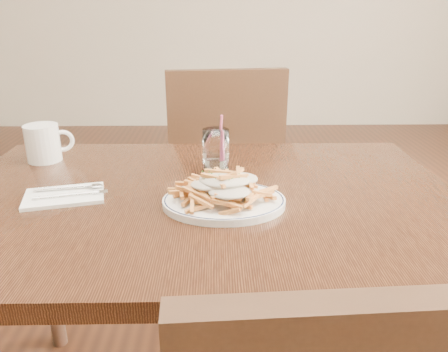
{
  "coord_description": "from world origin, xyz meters",
  "views": [
    {
      "loc": [
        0.03,
        -0.94,
        1.16
      ],
      "look_at": [
        0.05,
        -0.06,
        0.82
      ],
      "focal_mm": 35.0,
      "sensor_mm": 36.0,
      "label": 1
    }
  ],
  "objects_px": {
    "coffee_mug": "(44,143)",
    "table": "(204,224)",
    "fries_plate": "(224,202)",
    "chair_far": "(223,168)",
    "water_glass": "(216,153)",
    "loaded_fries": "(224,184)"
  },
  "relations": [
    {
      "from": "coffee_mug",
      "to": "table",
      "type": "bearing_deg",
      "value": -28.51
    },
    {
      "from": "fries_plate",
      "to": "coffee_mug",
      "type": "height_order",
      "value": "coffee_mug"
    },
    {
      "from": "chair_far",
      "to": "water_glass",
      "type": "relative_size",
      "value": 6.24
    },
    {
      "from": "water_glass",
      "to": "chair_far",
      "type": "bearing_deg",
      "value": 87.14
    },
    {
      "from": "coffee_mug",
      "to": "chair_far",
      "type": "bearing_deg",
      "value": 43.81
    },
    {
      "from": "fries_plate",
      "to": "table",
      "type": "bearing_deg",
      "value": 125.64
    },
    {
      "from": "fries_plate",
      "to": "loaded_fries",
      "type": "bearing_deg",
      "value": -63.43
    },
    {
      "from": "chair_far",
      "to": "loaded_fries",
      "type": "distance_m",
      "value": 0.84
    },
    {
      "from": "fries_plate",
      "to": "coffee_mug",
      "type": "relative_size",
      "value": 2.57
    },
    {
      "from": "loaded_fries",
      "to": "coffee_mug",
      "type": "xyz_separation_m",
      "value": [
        -0.5,
        0.31,
        0.0
      ]
    },
    {
      "from": "chair_far",
      "to": "water_glass",
      "type": "xyz_separation_m",
      "value": [
        -0.03,
        -0.58,
        0.26
      ]
    },
    {
      "from": "chair_far",
      "to": "loaded_fries",
      "type": "bearing_deg",
      "value": -90.82
    },
    {
      "from": "table",
      "to": "fries_plate",
      "type": "distance_m",
      "value": 0.12
    },
    {
      "from": "table",
      "to": "fries_plate",
      "type": "relative_size",
      "value": 3.65
    },
    {
      "from": "chair_far",
      "to": "coffee_mug",
      "type": "relative_size",
      "value": 7.45
    },
    {
      "from": "loaded_fries",
      "to": "chair_far",
      "type": "bearing_deg",
      "value": 89.18
    },
    {
      "from": "chair_far",
      "to": "coffee_mug",
      "type": "bearing_deg",
      "value": -136.19
    },
    {
      "from": "table",
      "to": "chair_far",
      "type": "height_order",
      "value": "chair_far"
    },
    {
      "from": "coffee_mug",
      "to": "water_glass",
      "type": "bearing_deg",
      "value": -10.35
    },
    {
      "from": "chair_far",
      "to": "table",
      "type": "bearing_deg",
      "value": -94.49
    },
    {
      "from": "fries_plate",
      "to": "loaded_fries",
      "type": "relative_size",
      "value": 1.3
    },
    {
      "from": "table",
      "to": "water_glass",
      "type": "relative_size",
      "value": 7.86
    }
  ]
}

